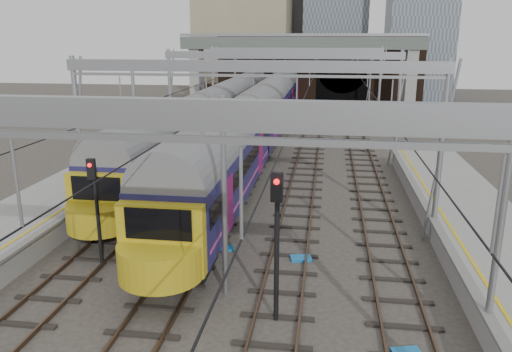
% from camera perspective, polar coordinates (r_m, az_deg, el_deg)
% --- Properties ---
extents(ground, '(160.00, 160.00, 0.00)m').
position_cam_1_polar(ground, '(16.62, -4.91, -16.44)').
color(ground, '#38332D').
rests_on(ground, ground).
extents(tracks, '(14.40, 80.00, 0.22)m').
position_cam_1_polar(tracks, '(30.20, 1.48, -1.34)').
color(tracks, '#4C3828').
rests_on(tracks, ground).
extents(overhead_line, '(16.80, 80.00, 8.00)m').
position_cam_1_polar(overhead_line, '(35.42, 2.83, 11.93)').
color(overhead_line, gray).
rests_on(overhead_line, ground).
extents(retaining_wall, '(28.00, 2.75, 9.00)m').
position_cam_1_polar(retaining_wall, '(65.81, 6.64, 11.55)').
color(retaining_wall, black).
rests_on(retaining_wall, ground).
extents(overbridge, '(28.00, 3.00, 9.25)m').
position_cam_1_polar(overbridge, '(59.81, 5.16, 14.02)').
color(overbridge, gray).
rests_on(overbridge, ground).
extents(train_main, '(3.07, 70.84, 5.19)m').
position_cam_1_polar(train_main, '(50.77, 2.13, 8.58)').
color(train_main, black).
rests_on(train_main, ground).
extents(train_second, '(2.88, 66.48, 4.92)m').
position_cam_1_polar(train_second, '(53.01, -2.03, 8.75)').
color(train_second, black).
rests_on(train_second, ground).
extents(signal_near_left, '(0.33, 0.45, 4.42)m').
position_cam_1_polar(signal_near_left, '(20.15, -17.88, -2.45)').
color(signal_near_left, black).
rests_on(signal_near_left, ground).
extents(signal_near_centre, '(0.38, 0.47, 4.97)m').
position_cam_1_polar(signal_near_centre, '(15.31, 2.39, -6.17)').
color(signal_near_centre, black).
rests_on(signal_near_centre, ground).
extents(equip_cover_a, '(0.96, 0.77, 0.10)m').
position_cam_1_polar(equip_cover_a, '(20.81, 5.16, -9.35)').
color(equip_cover_a, '#176CB0').
rests_on(equip_cover_a, ground).
extents(equip_cover_b, '(0.91, 0.76, 0.09)m').
position_cam_1_polar(equip_cover_b, '(21.67, -3.66, -8.28)').
color(equip_cover_b, '#176CB0').
rests_on(equip_cover_b, ground).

